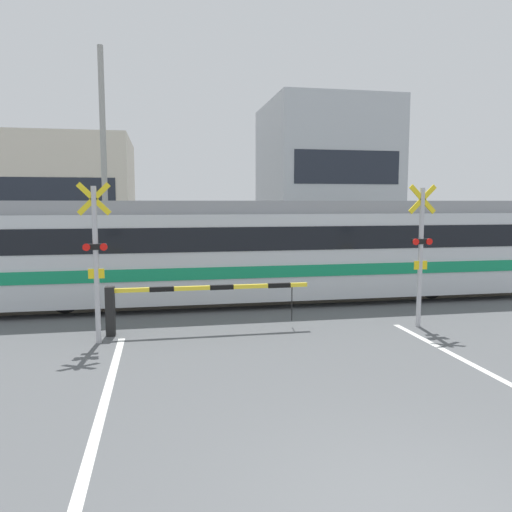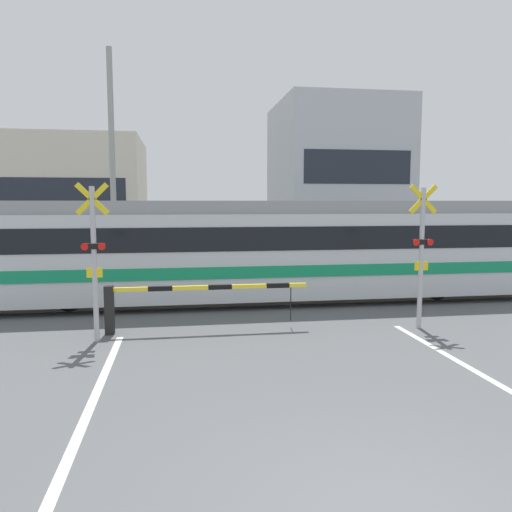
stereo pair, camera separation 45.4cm
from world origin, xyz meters
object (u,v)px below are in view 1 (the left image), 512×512
at_px(crossing_barrier_near, 169,298).
at_px(crossing_signal_left, 96,255).
at_px(pedestrian, 189,249).
at_px(crossing_signal_right, 421,249).
at_px(crossing_barrier_far, 285,260).
at_px(commuter_train, 256,247).

relative_size(crossing_barrier_near, crossing_signal_left, 1.37).
xyz_separation_m(crossing_signal_left, pedestrian, (2.46, 10.19, -0.87)).
bearing_deg(crossing_signal_left, pedestrian, 76.42).
relative_size(crossing_signal_right, pedestrian, 1.97).
height_order(crossing_barrier_far, pedestrian, pedestrian).
bearing_deg(crossing_barrier_far, pedestrian, 136.22).
height_order(crossing_barrier_near, crossing_signal_left, crossing_signal_left).
xyz_separation_m(crossing_signal_right, pedestrian, (-4.81, 10.19, -0.87)).
distance_m(commuter_train, crossing_barrier_far, 3.69).
distance_m(crossing_barrier_near, crossing_barrier_far, 7.77).
bearing_deg(crossing_signal_right, commuter_train, 129.71).
xyz_separation_m(crossing_signal_left, crossing_signal_right, (7.27, 0.00, 0.00)).
bearing_deg(crossing_barrier_far, commuter_train, -117.82).
distance_m(crossing_barrier_far, crossing_signal_left, 9.14).
xyz_separation_m(crossing_barrier_far, pedestrian, (-3.33, 3.19, 0.18)).
distance_m(crossing_barrier_near, pedestrian, 9.71).
bearing_deg(crossing_barrier_near, commuter_train, 51.44).
distance_m(crossing_barrier_near, crossing_signal_right, 5.90).
relative_size(crossing_barrier_near, crossing_barrier_far, 1.00).
relative_size(crossing_barrier_far, crossing_signal_right, 1.37).
relative_size(crossing_barrier_far, crossing_signal_left, 1.37).
distance_m(commuter_train, crossing_barrier_near, 4.28).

